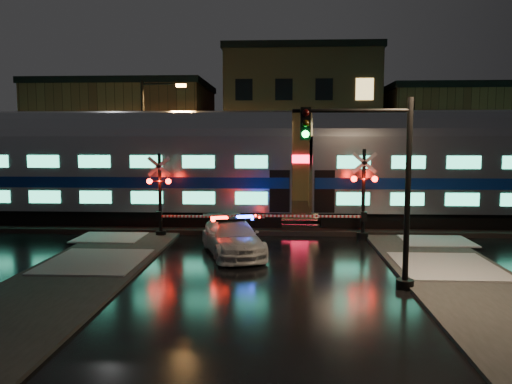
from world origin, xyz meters
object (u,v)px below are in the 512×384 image
crossing_signal_right (356,202)px  crossing_signal_left (167,203)px  traffic_light (378,189)px  streetlight (148,139)px  police_car (232,237)px

crossing_signal_right → crossing_signal_left: (-8.92, -0.00, -0.10)m
traffic_light → streetlight: 18.34m
crossing_signal_right → crossing_signal_left: 8.92m
crossing_signal_left → traffic_light: size_ratio=0.95×
crossing_signal_right → traffic_light: 7.97m
crossing_signal_left → traffic_light: bearing=-42.9°
crossing_signal_right → police_car: bearing=-148.4°
crossing_signal_right → streetlight: bearing=150.0°
police_car → crossing_signal_right: 6.50m
police_car → crossing_signal_left: bearing=117.9°
crossing_signal_right → crossing_signal_left: crossing_signal_right is taller
police_car → traffic_light: (4.97, -4.46, 2.46)m
traffic_light → crossing_signal_right: bearing=76.2°
police_car → crossing_signal_left: size_ratio=0.93×
crossing_signal_left → traffic_light: (8.42, -7.82, 1.51)m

